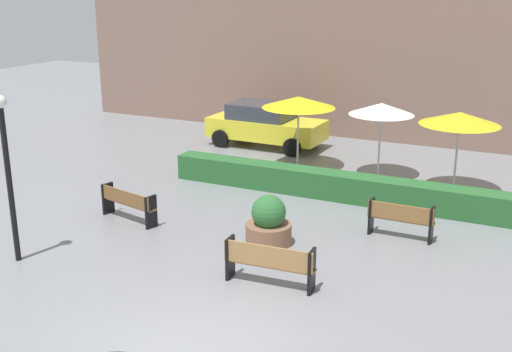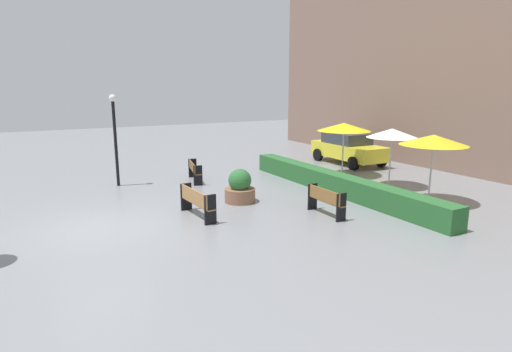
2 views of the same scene
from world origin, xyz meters
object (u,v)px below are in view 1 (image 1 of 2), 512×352
(planter_pot, at_px, (269,223))
(lamp_post, at_px, (7,161))
(bench_far_left, at_px, (128,202))
(patio_umbrella_yellow_far, at_px, (460,119))
(bench_mid_center, at_px, (269,262))
(patio_umbrella_white, at_px, (382,109))
(parked_car, at_px, (265,124))
(bench_back_row, at_px, (401,218))
(patio_umbrella_yellow, at_px, (299,102))

(planter_pot, xyz_separation_m, lamp_post, (-4.50, -3.20, 1.74))
(bench_far_left, distance_m, patio_umbrella_yellow_far, 9.28)
(bench_mid_center, xyz_separation_m, patio_umbrella_white, (-0.02, 8.10, 1.62))
(planter_pot, height_order, parked_car, parked_car)
(bench_far_left, height_order, patio_umbrella_white, patio_umbrella_white)
(bench_mid_center, distance_m, lamp_post, 5.81)
(bench_mid_center, xyz_separation_m, lamp_post, (-5.41, -1.26, 1.72))
(lamp_post, height_order, parked_car, lamp_post)
(bench_mid_center, height_order, patio_umbrella_yellow_far, patio_umbrella_yellow_far)
(bench_back_row, height_order, patio_umbrella_yellow, patio_umbrella_yellow)
(bench_back_row, bearing_deg, parked_car, 134.91)
(patio_umbrella_white, xyz_separation_m, patio_umbrella_yellow_far, (2.35, -0.56, 0.03))
(bench_mid_center, height_order, planter_pot, planter_pot)
(bench_far_left, height_order, patio_umbrella_yellow_far, patio_umbrella_yellow_far)
(planter_pot, relative_size, patio_umbrella_yellow, 0.49)
(bench_far_left, relative_size, patio_umbrella_yellow_far, 0.76)
(patio_umbrella_yellow, relative_size, patio_umbrella_yellow_far, 1.00)
(bench_mid_center, height_order, lamp_post, lamp_post)
(bench_back_row, bearing_deg, patio_umbrella_yellow, 135.05)
(patio_umbrella_white, bearing_deg, bench_far_left, -126.09)
(bench_far_left, xyz_separation_m, patio_umbrella_yellow, (2.06, 6.21, 1.67))
(bench_mid_center, bearing_deg, patio_umbrella_yellow_far, 72.81)
(patio_umbrella_yellow_far, bearing_deg, patio_umbrella_yellow, 175.68)
(bench_back_row, bearing_deg, lamp_post, -146.07)
(bench_back_row, height_order, parked_car, parked_car)
(bench_mid_center, bearing_deg, patio_umbrella_white, 90.13)
(planter_pot, distance_m, patio_umbrella_white, 6.44)
(patio_umbrella_white, bearing_deg, bench_mid_center, -89.87)
(bench_far_left, distance_m, planter_pot, 3.79)
(lamp_post, relative_size, patio_umbrella_yellow, 1.54)
(bench_far_left, bearing_deg, bench_back_row, 16.06)
(bench_back_row, height_order, planter_pot, planter_pot)
(parked_car, bearing_deg, planter_pot, -64.55)
(patio_umbrella_white, height_order, patio_umbrella_yellow_far, patio_umbrella_yellow_far)
(lamp_post, xyz_separation_m, patio_umbrella_white, (5.39, 9.36, -0.10))
(bench_far_left, distance_m, bench_mid_center, 4.98)
(patio_umbrella_white, xyz_separation_m, parked_car, (-4.78, 2.02, -1.32))
(planter_pot, xyz_separation_m, parked_car, (-3.89, 8.18, 0.33))
(patio_umbrella_white, height_order, parked_car, patio_umbrella_white)
(bench_back_row, xyz_separation_m, lamp_post, (-7.15, -4.81, 1.73))
(bench_back_row, height_order, patio_umbrella_white, patio_umbrella_white)
(bench_mid_center, xyz_separation_m, patio_umbrella_yellow_far, (2.33, 7.54, 1.65))
(parked_car, bearing_deg, patio_umbrella_yellow_far, -19.89)
(patio_umbrella_yellow, distance_m, parked_car, 3.38)
(patio_umbrella_yellow, bearing_deg, lamp_post, -106.90)
(bench_back_row, distance_m, lamp_post, 8.79)
(patio_umbrella_yellow, xyz_separation_m, parked_car, (-2.18, 2.20, -1.35))
(planter_pot, xyz_separation_m, patio_umbrella_yellow_far, (3.23, 5.60, 1.67))
(patio_umbrella_white, bearing_deg, planter_pot, -98.16)
(patio_umbrella_yellow_far, bearing_deg, bench_back_row, -98.34)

